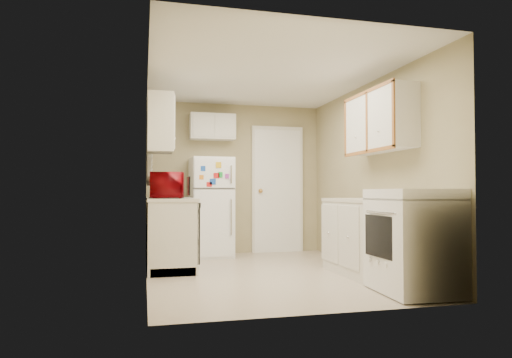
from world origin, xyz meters
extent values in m
plane|color=beige|center=(0.00, 0.00, 0.00)|extent=(3.80, 3.80, 0.00)
plane|color=white|center=(0.00, 0.00, 2.40)|extent=(3.80, 3.80, 0.00)
plane|color=tan|center=(-1.40, 0.00, 1.20)|extent=(3.80, 3.80, 0.00)
plane|color=tan|center=(1.40, 0.00, 1.20)|extent=(3.80, 3.80, 0.00)
plane|color=tan|center=(0.00, 1.90, 1.20)|extent=(2.80, 2.80, 0.00)
plane|color=tan|center=(0.00, -1.90, 1.20)|extent=(2.80, 2.80, 0.00)
cube|color=silver|center=(-1.10, 0.90, 0.45)|extent=(0.60, 1.80, 0.90)
cube|color=black|center=(-0.81, 0.30, 0.49)|extent=(0.03, 0.58, 0.72)
cube|color=gray|center=(-1.10, 1.05, 0.86)|extent=(0.54, 0.74, 0.16)
imported|color=maroon|center=(-1.15, 0.37, 1.05)|extent=(0.60, 0.37, 0.38)
imported|color=silver|center=(-1.15, 1.28, 1.00)|extent=(0.09, 0.09, 0.18)
cube|color=silver|center=(-1.36, 1.05, 1.60)|extent=(0.10, 0.98, 1.08)
cube|color=silver|center=(-1.25, 0.22, 1.80)|extent=(0.30, 0.45, 0.70)
cube|color=white|center=(-0.44, 1.56, 0.75)|extent=(0.64, 0.62, 1.50)
cube|color=silver|center=(-0.40, 1.75, 2.00)|extent=(0.70, 0.30, 0.40)
cube|color=white|center=(0.70, 1.86, 1.02)|extent=(0.86, 0.06, 2.08)
cube|color=silver|center=(1.10, -0.80, 0.45)|extent=(0.60, 2.00, 0.90)
cube|color=white|center=(1.10, -1.41, 0.51)|extent=(0.72, 0.87, 1.02)
cube|color=silver|center=(1.25, -0.50, 1.80)|extent=(0.30, 1.20, 0.70)
camera|label=1|loc=(-1.44, -5.33, 0.97)|focal=32.00mm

